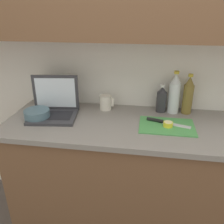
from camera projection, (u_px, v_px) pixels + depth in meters
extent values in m
cube|color=white|center=(164.00, 55.00, 1.71)|extent=(5.20, 0.06, 2.60)
cube|color=white|center=(71.00, 81.00, 1.86)|extent=(0.09, 0.01, 0.12)
cube|color=white|center=(179.00, 86.00, 1.75)|extent=(0.09, 0.01, 0.12)
cube|color=brown|center=(156.00, 182.00, 1.75)|extent=(2.05, 0.59, 0.87)
cube|color=gray|center=(161.00, 128.00, 1.56)|extent=(2.11, 0.63, 0.03)
cube|color=#333338|center=(53.00, 117.00, 1.66)|extent=(0.35, 0.30, 0.02)
cube|color=black|center=(53.00, 115.00, 1.65)|extent=(0.28, 0.18, 0.00)
cube|color=#333338|center=(56.00, 93.00, 1.72)|extent=(0.33, 0.05, 0.26)
cube|color=silver|center=(56.00, 93.00, 1.71)|extent=(0.28, 0.04, 0.22)
cube|color=#4C9E51|center=(167.00, 126.00, 1.54)|extent=(0.35, 0.25, 0.01)
cube|color=silver|center=(177.00, 125.00, 1.53)|extent=(0.18, 0.09, 0.00)
cylinder|color=black|center=(155.00, 120.00, 1.59)|extent=(0.11, 0.05, 0.02)
cylinder|color=yellow|center=(168.00, 124.00, 1.52)|extent=(0.06, 0.06, 0.03)
cylinder|color=#F4EAA3|center=(168.00, 122.00, 1.51)|extent=(0.05, 0.05, 0.00)
cylinder|color=olive|center=(188.00, 99.00, 1.70)|extent=(0.07, 0.07, 0.21)
cone|color=olive|center=(190.00, 81.00, 1.64)|extent=(0.06, 0.06, 0.06)
cylinder|color=gold|center=(191.00, 75.00, 1.63)|extent=(0.03, 0.03, 0.02)
cylinder|color=silver|center=(174.00, 98.00, 1.71)|extent=(0.08, 0.08, 0.22)
cone|color=silver|center=(176.00, 78.00, 1.65)|extent=(0.07, 0.07, 0.07)
cylinder|color=gold|center=(177.00, 72.00, 1.63)|extent=(0.04, 0.04, 0.02)
cylinder|color=#333338|center=(162.00, 102.00, 1.74)|extent=(0.07, 0.07, 0.15)
cone|color=#333338|center=(163.00, 90.00, 1.70)|extent=(0.07, 0.07, 0.04)
cylinder|color=white|center=(163.00, 86.00, 1.69)|extent=(0.03, 0.03, 0.02)
cylinder|color=silver|center=(105.00, 102.00, 1.78)|extent=(0.09, 0.09, 0.11)
cube|color=silver|center=(113.00, 102.00, 1.77)|extent=(0.02, 0.01, 0.06)
cylinder|color=slate|center=(37.00, 115.00, 1.62)|extent=(0.17, 0.17, 0.07)
cylinder|color=white|center=(42.00, 91.00, 1.85)|extent=(0.10, 0.10, 0.23)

